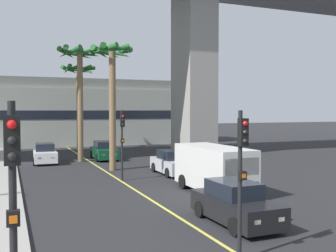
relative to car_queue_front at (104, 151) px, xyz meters
The scene contains 13 objects.
lane_stripe_center 8.17m from the car_queue_front, 99.81° to the right, with size 0.14×56.00×0.01m, color #DBCC4C.
pier_building_backdrop 16.63m from the car_queue_front, 94.87° to the left, with size 36.35×8.04×7.87m.
car_queue_front is the anchor object (origin of this frame).
car_queue_second 4.88m from the car_queue_front, behind, with size 1.95×4.16×1.56m.
car_queue_third 20.68m from the car_queue_front, 89.38° to the right, with size 1.87×4.12×1.56m.
car_queue_fourth 9.62m from the car_queue_front, 75.41° to the right, with size 1.86×4.11×1.56m.
delivery_van 15.72m from the car_queue_front, 82.32° to the right, with size 2.23×5.28×2.36m.
traffic_light_left_sidewalk_corner 27.89m from the car_queue_front, 105.63° to the right, with size 0.24×0.37×4.20m.
traffic_light_median_near 24.03m from the car_queue_front, 93.73° to the right, with size 0.24×0.37×4.20m.
traffic_light_median_far 10.77m from the car_queue_front, 96.97° to the right, with size 0.24×0.37×4.20m.
palm_tree_near_median 8.72m from the car_queue_front, 97.35° to the right, with size 3.07×3.07×8.80m.
palm_tree_mid_median 10.56m from the car_queue_front, 95.12° to the left, with size 3.57×3.59×8.92m.
palm_tree_far_median 7.06m from the car_queue_front, 163.26° to the right, with size 3.68×3.65×9.37m.
Camera 1 is at (-6.16, -1.29, 4.21)m, focal length 42.57 mm.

